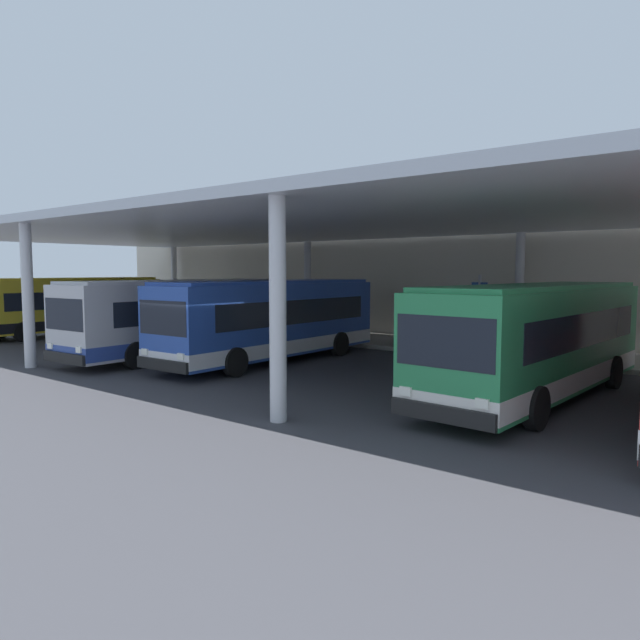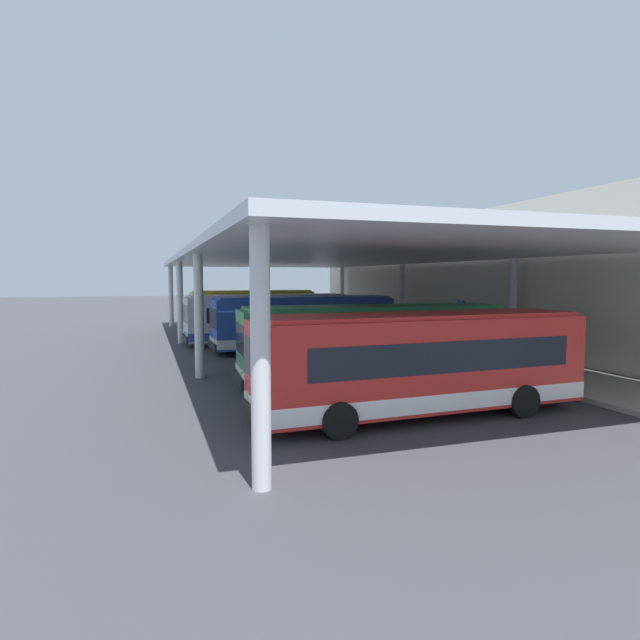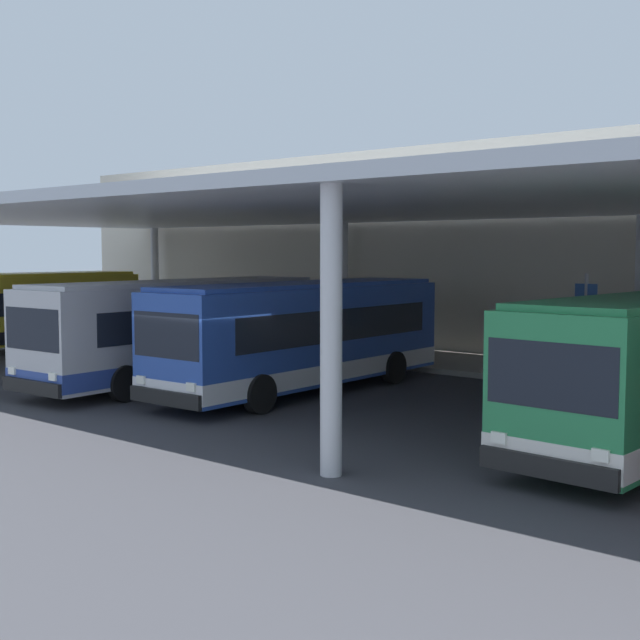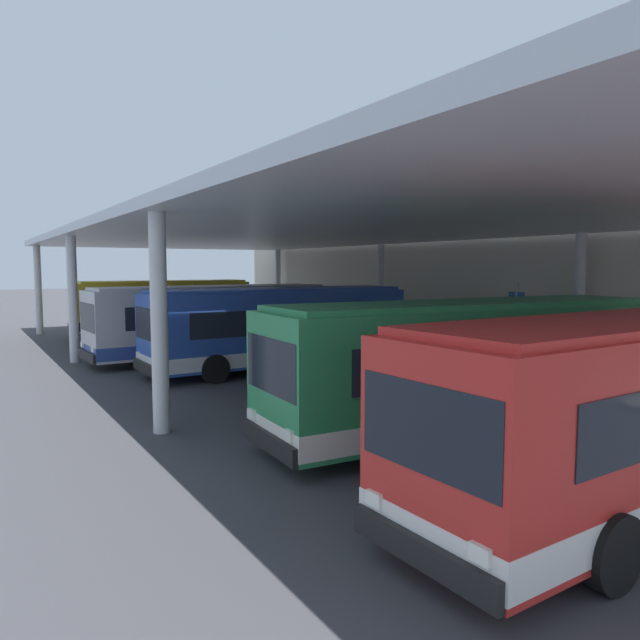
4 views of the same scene
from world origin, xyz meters
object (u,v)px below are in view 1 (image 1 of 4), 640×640
object	(u,v)px
bus_far_bay	(538,339)
banner_sign	(479,308)
bus_nearest_bay	(70,305)
bus_middle_bay	(272,319)
bench_waiting	(278,322)
trash_bin	(241,319)
bus_second_bay	(182,316)

from	to	relation	value
bus_far_bay	banner_sign	xyz separation A→B (m)	(-4.75, 7.17, 0.32)
bus_nearest_bay	bus_middle_bay	size ratio (longest dim) A/B	1.00
bus_nearest_bay	bus_far_bay	xyz separation A→B (m)	(25.78, -0.37, 0.00)
bench_waiting	trash_bin	world-z (taller)	trash_bin
bus_nearest_bay	bench_waiting	world-z (taller)	bus_nearest_bay
bus_middle_bay	banner_sign	world-z (taller)	banner_sign
bus_far_bay	banner_sign	distance (m)	8.60
bus_second_bay	banner_sign	world-z (taller)	banner_sign
bus_second_bay	bus_far_bay	world-z (taller)	same
bus_second_bay	banner_sign	bearing A→B (deg)	40.34
bus_second_bay	bench_waiting	distance (m)	9.46
bus_nearest_bay	bus_middle_bay	xyz separation A→B (m)	(15.50, -0.11, 0.00)
bus_nearest_bay	trash_bin	distance (m)	9.54
banner_sign	bus_nearest_bay	bearing A→B (deg)	-162.08
banner_sign	bus_second_bay	bearing A→B (deg)	-139.66
bus_nearest_bay	trash_bin	bearing A→B (deg)	51.93
bus_nearest_bay	bus_second_bay	bearing A→B (deg)	-6.42
bus_nearest_bay	banner_sign	xyz separation A→B (m)	(21.03, 6.80, 0.32)
banner_sign	bus_middle_bay	bearing A→B (deg)	-128.66
bus_middle_bay	trash_bin	distance (m)	12.31
bus_nearest_bay	trash_bin	world-z (taller)	bus_nearest_bay
bus_middle_bay	banner_sign	size ratio (longest dim) A/B	3.31
bus_second_bay	bus_middle_bay	bearing A→B (deg)	16.47
bus_nearest_bay	bus_second_bay	world-z (taller)	same
bus_second_bay	banner_sign	distance (m)	12.51
bus_middle_bay	banner_sign	distance (m)	8.86
bus_far_bay	trash_bin	xyz separation A→B (m)	(-19.92, 7.84, -0.98)
bus_second_bay	bench_waiting	size ratio (longest dim) A/B	5.90
bus_middle_bay	trash_bin	world-z (taller)	bus_middle_bay
bus_middle_bay	bus_far_bay	size ratio (longest dim) A/B	0.99
bus_far_bay	banner_sign	bearing A→B (deg)	123.55
bench_waiting	trash_bin	xyz separation A→B (m)	(-2.82, -0.20, 0.01)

